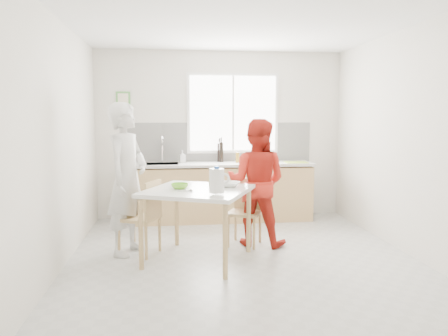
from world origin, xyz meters
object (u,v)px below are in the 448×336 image
Objects in this scene: person_white at (127,179)px; person_red at (257,182)px; chair_far at (246,208)px; bowl_green at (180,186)px; dining_table at (198,196)px; chair_left at (144,214)px; wine_bottle_b at (220,152)px; milk_jug at (217,180)px; bowl_white at (230,184)px; wine_bottle_a at (221,152)px.

person_white is 1.12× the size of person_red.
bowl_green is at bearing -122.48° from chair_far.
dining_table is at bearing -113.27° from chair_far.
chair_far is at bearing 42.26° from dining_table.
chair_left is 2.98× the size of wine_bottle_b.
milk_jug reaches higher than bowl_green.
person_red is 1.13m from milk_jug.
wine_bottle_b reaches higher than chair_left.
chair_far is 3.52× the size of bowl_white.
dining_table is 7.32× the size of bowl_green.
person_red is (1.41, 0.27, 0.32)m from chair_left.
bowl_white is at bearing 104.28° from chair_left.
milk_jug is at bearing -48.01° from bowl_green.
dining_table is 0.49m from milk_jug.
wine_bottle_b is (-0.30, 1.57, 0.26)m from person_red.
milk_jug is at bearing -102.80° from person_white.
bowl_green is at bearing 169.56° from dining_table.
chair_left reaches higher than bowl_white.
person_red is at bearing 81.73° from milk_jug.
person_red is at bearing -59.02° from person_white.
dining_table is at bearing -164.67° from bowl_white.
milk_jug is (0.80, -0.67, 0.49)m from chair_left.
person_red reaches higher than wine_bottle_a.
milk_jug is (0.18, -0.39, 0.24)m from dining_table.
chair_far reaches higher than dining_table.
chair_left is at bearing -120.94° from wine_bottle_b.
dining_table is 0.41m from bowl_white.
chair_far is 0.47× the size of person_white.
chair_far is (1.28, 0.31, -0.03)m from chair_left.
wine_bottle_a is (0.51, 2.07, 0.33)m from dining_table.
chair_far is 1.65m from wine_bottle_b.
wine_bottle_b reaches higher than chair_far.
wine_bottle_a is at bearing 76.28° from dining_table.
wine_bottle_b is (1.10, 1.84, 0.58)m from chair_left.
person_white reaches higher than chair_far.
person_red is 1.62m from wine_bottle_b.
chair_far is 3.02× the size of milk_jug.
bowl_white is at bearing 72.34° from person_red.
person_red reaches higher than chair_left.
milk_jug reaches higher than chair_far.
chair_far is at bearing -56.94° from person_white.
milk_jug is at bearing -96.90° from wine_bottle_b.
milk_jug reaches higher than chair_left.
bowl_white is 0.80× the size of wine_bottle_b.
dining_table is 2.20m from wine_bottle_b.
wine_bottle_b is at bearing 71.81° from bowl_green.
chair_far is 1.56m from person_white.
person_red is 5.78× the size of milk_jug.
wine_bottle_a is at bearing 120.26° from chair_far.
bowl_green is 0.81× the size of bowl_white.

